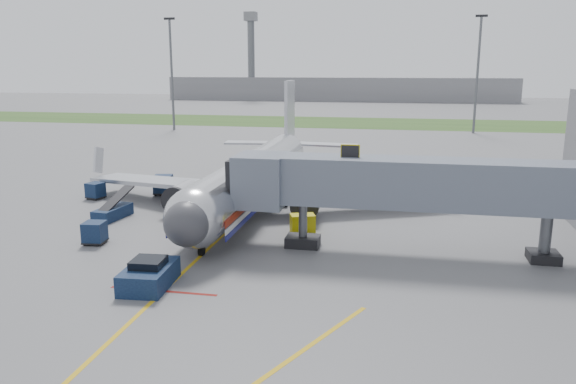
% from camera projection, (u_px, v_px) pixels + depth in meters
% --- Properties ---
extents(ground, '(400.00, 400.00, 0.00)m').
position_uv_depth(ground, '(190.00, 266.00, 33.71)').
color(ground, '#565659').
rests_on(ground, ground).
extents(grass_strip, '(300.00, 25.00, 0.01)m').
position_uv_depth(grass_strip, '(343.00, 122.00, 119.83)').
color(grass_strip, '#2D4C1E').
rests_on(grass_strip, ground).
extents(apron_markings, '(21.52, 50.00, 0.01)m').
position_uv_depth(apron_markings, '(134.00, 319.00, 26.63)').
color(apron_markings, gold).
rests_on(apron_markings, ground).
extents(airliner, '(32.10, 35.67, 10.25)m').
position_uv_depth(airliner, '(254.00, 175.00, 47.72)').
color(airliner, silver).
rests_on(airliner, ground).
extents(jet_bridge, '(25.30, 4.00, 6.90)m').
position_uv_depth(jet_bridge, '(411.00, 185.00, 35.06)').
color(jet_bridge, slate).
rests_on(jet_bridge, ground).
extents(light_mast_left, '(2.00, 0.44, 20.40)m').
position_uv_depth(light_mast_left, '(172.00, 72.00, 104.06)').
color(light_mast_left, '#595B60').
rests_on(light_mast_left, ground).
extents(light_mast_right, '(2.00, 0.44, 20.40)m').
position_uv_depth(light_mast_right, '(478.00, 72.00, 98.36)').
color(light_mast_right, '#595B60').
rests_on(light_mast_right, ground).
extents(distant_terminal, '(120.00, 14.00, 8.00)m').
position_uv_depth(distant_terminal, '(338.00, 89.00, 197.42)').
color(distant_terminal, slate).
rests_on(distant_terminal, ground).
extents(control_tower, '(4.00, 4.00, 30.00)m').
position_uv_depth(control_tower, '(251.00, 50.00, 195.44)').
color(control_tower, '#595B60').
rests_on(control_tower, ground).
extents(pushback_tug, '(2.55, 3.92, 1.57)m').
position_uv_depth(pushback_tug, '(149.00, 275.00, 30.41)').
color(pushback_tug, black).
rests_on(pushback_tug, ground).
extents(baggage_cart_a, '(1.53, 1.53, 1.50)m').
position_uv_depth(baggage_cart_a, '(95.00, 233.00, 37.76)').
color(baggage_cart_a, black).
rests_on(baggage_cart_a, ground).
extents(baggage_cart_b, '(1.66, 1.66, 1.47)m').
position_uv_depth(baggage_cart_b, '(95.00, 191.00, 50.61)').
color(baggage_cart_b, black).
rests_on(baggage_cart_b, ground).
extents(baggage_cart_c, '(1.98, 1.98, 1.80)m').
position_uv_depth(baggage_cart_c, '(163.00, 185.00, 52.34)').
color(baggage_cart_c, black).
rests_on(baggage_cart_c, ground).
extents(belt_loader, '(1.82, 4.52, 2.16)m').
position_uv_depth(belt_loader, '(113.00, 212.00, 44.13)').
color(belt_loader, black).
rests_on(belt_loader, ground).
extents(ground_power_cart, '(2.00, 1.66, 1.37)m').
position_uv_depth(ground_power_cart, '(303.00, 224.00, 40.17)').
color(ground_power_cart, '#C6B80B').
rests_on(ground_power_cart, ground).
extents(ramp_worker, '(0.68, 0.56, 1.59)m').
position_uv_depth(ramp_worker, '(216.00, 199.00, 47.35)').
color(ramp_worker, '#8BCD18').
rests_on(ramp_worker, ground).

